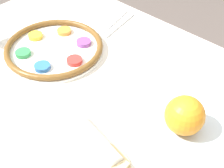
# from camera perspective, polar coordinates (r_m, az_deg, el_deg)

# --- Properties ---
(seder_plate) EXTENTS (0.33, 0.33, 0.03)m
(seder_plate) POSITION_cam_1_polar(r_m,az_deg,el_deg) (1.08, -10.54, 6.47)
(seder_plate) COLOR white
(seder_plate) RESTS_ON dining_table
(fruit_stand) EXTENTS (0.22, 0.22, 0.11)m
(fruit_stand) POSITION_cam_1_polar(r_m,az_deg,el_deg) (0.74, 15.51, -8.32)
(fruit_stand) COLOR silver
(fruit_stand) RESTS_ON dining_table
(orange_fruit) EXTENTS (0.09, 0.09, 0.09)m
(orange_fruit) POSITION_cam_1_polar(r_m,az_deg,el_deg) (0.67, 13.14, -5.62)
(orange_fruit) COLOR orange
(orange_fruit) RESTS_ON fruit_stand
(bread_plate) EXTENTS (0.15, 0.15, 0.02)m
(bread_plate) POSITION_cam_1_polar(r_m,az_deg,el_deg) (0.75, -2.48, -15.17)
(bread_plate) COLOR tan
(bread_plate) RESTS_ON dining_table
(napkin_roll) EXTENTS (0.18, 0.07, 0.04)m
(napkin_roll) POSITION_cam_1_polar(r_m,az_deg,el_deg) (0.78, -3.15, -10.01)
(napkin_roll) COLOR white
(napkin_roll) RESTS_ON dining_table
(fork_left) EXTENTS (0.06, 0.19, 0.01)m
(fork_left) POSITION_cam_1_polar(r_m,az_deg,el_deg) (1.22, 0.24, 11.31)
(fork_left) COLOR silver
(fork_left) RESTS_ON dining_table
(fork_right) EXTENTS (0.05, 0.19, 0.01)m
(fork_right) POSITION_cam_1_polar(r_m,az_deg,el_deg) (1.20, 1.30, 10.80)
(fork_right) COLOR silver
(fork_right) RESTS_ON dining_table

